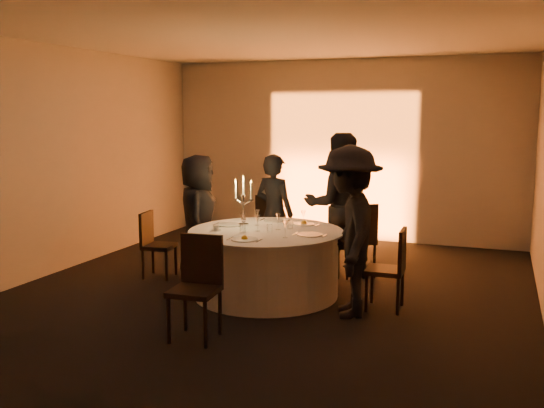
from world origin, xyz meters
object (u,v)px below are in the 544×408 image
(chair_right, at_px, (392,265))
(guest_back_left, at_px, (274,213))
(coffee_cup, at_px, (216,228))
(chair_back_right, at_px, (359,236))
(guest_right, at_px, (349,231))
(chair_left, at_px, (154,241))
(banquet_table, at_px, (266,263))
(chair_front, at_px, (198,280))
(candelabra, at_px, (243,208))
(guest_left, at_px, (198,216))
(guest_back_right, at_px, (339,205))
(chair_back_left, at_px, (272,224))

(chair_right, height_order, guest_back_left, guest_back_left)
(coffee_cup, bearing_deg, chair_back_right, 44.98)
(guest_right, bearing_deg, chair_left, -120.05)
(banquet_table, relative_size, guest_back_left, 1.14)
(chair_front, distance_m, guest_back_left, 2.55)
(guest_back_left, bearing_deg, chair_right, 163.73)
(guest_back_left, distance_m, coffee_cup, 1.30)
(coffee_cup, bearing_deg, guest_right, -4.76)
(candelabra, bearing_deg, guest_left, 161.09)
(guest_back_left, distance_m, guest_back_right, 0.88)
(chair_right, height_order, coffee_cup, chair_right)
(chair_back_left, relative_size, coffee_cup, 8.63)
(chair_right, relative_size, coffee_cup, 8.12)
(guest_back_left, relative_size, guest_right, 0.88)
(chair_back_left, xyz_separation_m, guest_right, (1.60, -1.95, 0.36))
(guest_back_left, bearing_deg, chair_back_right, -159.90)
(chair_front, bearing_deg, chair_back_left, 93.36)
(guest_back_left, xyz_separation_m, guest_right, (1.36, -1.41, 0.11))
(banquet_table, height_order, chair_back_right, chair_back_right)
(chair_left, bearing_deg, candelabra, -98.86)
(chair_back_right, bearing_deg, guest_back_right, -28.04)
(guest_left, height_order, guest_back_right, guest_back_right)
(candelabra, bearing_deg, chair_front, -81.48)
(chair_back_left, distance_m, chair_front, 3.10)
(chair_back_right, xyz_separation_m, guest_left, (-1.96, -0.69, 0.25))
(chair_back_left, bearing_deg, guest_back_left, 130.40)
(chair_back_left, relative_size, chair_back_right, 0.98)
(chair_back_right, height_order, candelabra, candelabra)
(chair_right, xyz_separation_m, chair_front, (-1.59, -1.45, 0.05))
(chair_front, relative_size, guest_left, 0.61)
(banquet_table, height_order, candelabra, candelabra)
(guest_back_left, bearing_deg, guest_left, 51.02)
(chair_left, height_order, chair_right, chair_right)
(chair_back_right, distance_m, chair_front, 2.80)
(guest_back_left, bearing_deg, guest_right, 149.40)
(chair_back_left, xyz_separation_m, chair_right, (2.00, -1.63, -0.03))
(chair_right, bearing_deg, chair_back_left, -130.43)
(banquet_table, xyz_separation_m, guest_left, (-1.12, 0.46, 0.41))
(guest_left, distance_m, candelabra, 0.81)
(banquet_table, relative_size, coffee_cup, 16.36)
(chair_back_left, bearing_deg, guest_left, 79.20)
(chair_back_right, bearing_deg, guest_back_left, -28.40)
(chair_front, height_order, coffee_cup, chair_front)
(coffee_cup, height_order, candelabra, candelabra)
(chair_back_right, xyz_separation_m, candelabra, (-1.21, -0.94, 0.43))
(chair_back_right, distance_m, guest_left, 2.09)
(coffee_cup, distance_m, candelabra, 0.49)
(chair_left, bearing_deg, chair_right, -102.87)
(banquet_table, distance_m, guest_right, 1.24)
(chair_left, bearing_deg, banquet_table, -105.92)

